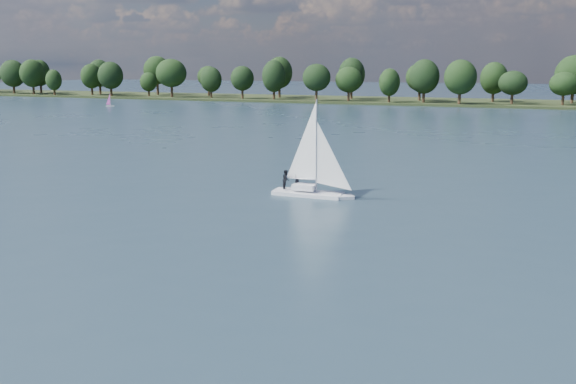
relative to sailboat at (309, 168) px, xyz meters
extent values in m
plane|color=#233342|center=(10.56, 48.93, -2.76)|extent=(700.00, 700.00, 0.00)
cube|color=black|center=(10.56, 160.93, -2.76)|extent=(660.00, 40.00, 1.50)
cube|color=white|center=(0.11, -0.01, -2.76)|extent=(7.53, 2.18, 0.88)
cube|color=white|center=(0.11, -0.01, -1.87)|extent=(2.22, 1.35, 0.55)
cylinder|color=#B2B2B9|center=(0.11, -0.01, 2.27)|extent=(0.13, 0.13, 8.84)
imported|color=black|center=(-1.40, 0.48, -1.26)|extent=(0.58, 0.77, 1.91)
imported|color=black|center=(-2.35, -0.09, -1.26)|extent=(0.81, 0.99, 1.91)
cube|color=silver|center=(-103.85, 105.29, -2.76)|extent=(2.78, 1.78, 0.42)
cylinder|color=silver|center=(-103.85, 105.29, -0.68)|extent=(0.07, 0.07, 3.70)
cube|color=#515356|center=(-181.83, 142.77, -2.76)|extent=(4.37, 2.94, 0.50)
camera|label=1|loc=(21.29, -57.78, 9.93)|focal=40.00mm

